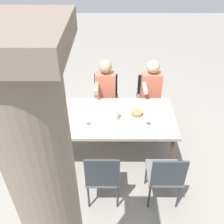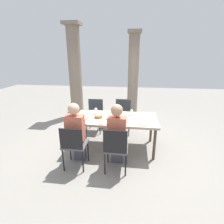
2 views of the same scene
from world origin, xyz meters
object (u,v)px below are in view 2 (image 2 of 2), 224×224
object	(u,v)px
plate_1	(102,122)
plate_0	(90,112)
chair_mid_north	(123,114)
plate_3	(144,124)
stone_column_centre	(133,77)
wine_glass_0	(96,109)
plate_2	(125,113)
chair_west_south	(74,144)
chair_mid_south	(116,147)
wine_glass_2	(132,111)
water_pitcher	(114,113)
chair_west_north	(95,113)
dining_table	(115,120)
diner_man_white	(117,134)
diner_woman_green	(77,132)
bread_basket	(98,116)
stone_column_near	(75,73)

from	to	relation	value
plate_1	plate_0	bearing A→B (deg)	123.82
chair_mid_north	plate_3	world-z (taller)	chair_mid_north
stone_column_centre	wine_glass_0	size ratio (longest dim) A/B	18.40
plate_2	plate_3	xyz separation A→B (m)	(0.43, -0.62, -0.00)
chair_west_south	plate_0	size ratio (longest dim) A/B	3.68
chair_mid_south	wine_glass_2	size ratio (longest dim) A/B	6.37
plate_1	wine_glass_2	distance (m)	0.81
water_pitcher	stone_column_centre	bearing A→B (deg)	79.52
chair_west_north	water_pitcher	bearing A→B (deg)	-52.51
plate_2	wine_glass_2	size ratio (longest dim) A/B	1.47
dining_table	stone_column_centre	distance (m)	2.28
wine_glass_0	water_pitcher	size ratio (longest dim) A/B	0.82
plate_1	chair_mid_north	bearing A→B (deg)	74.16
chair_west_north	chair_west_south	world-z (taller)	chair_west_north
chair_west_south	wine_glass_0	world-z (taller)	wine_glass_0
plate_1	water_pitcher	bearing A→B (deg)	62.17
dining_table	plate_0	distance (m)	0.73
chair_west_north	dining_table	bearing A→B (deg)	-53.16
chair_west_north	plate_0	size ratio (longest dim) A/B	3.75
dining_table	water_pitcher	xyz separation A→B (m)	(-0.03, 0.07, 0.15)
chair_mid_north	plate_2	distance (m)	0.64
wine_glass_2	dining_table	bearing A→B (deg)	-149.01
chair_west_north	diner_man_white	xyz separation A→B (m)	(0.79, -1.62, 0.17)
chair_mid_south	dining_table	bearing A→B (deg)	97.00
plate_1	plate_3	world-z (taller)	same
dining_table	plate_2	size ratio (longest dim) A/B	9.06
chair_west_north	diner_woman_green	xyz separation A→B (m)	(0.00, -1.63, 0.16)
chair_west_south	plate_0	world-z (taller)	chair_west_south
wine_glass_0	wine_glass_2	distance (m)	0.86
chair_mid_north	wine_glass_2	distance (m)	0.80
plate_2	bread_basket	bearing A→B (deg)	-147.76
plate_2	plate_3	distance (m)	0.76
diner_woman_green	water_pitcher	bearing A→B (deg)	50.86
wine_glass_0	plate_0	bearing A→B (deg)	149.48
plate_1	water_pitcher	size ratio (longest dim) A/B	1.32
dining_table	chair_mid_south	size ratio (longest dim) A/B	2.09
plate_1	plate_2	world-z (taller)	same
plate_0	wine_glass_2	bearing A→B (deg)	-5.16
stone_column_centre	chair_mid_south	bearing A→B (deg)	-94.48
chair_mid_south	water_pitcher	bearing A→B (deg)	98.50
chair_west_south	stone_column_centre	bearing A→B (deg)	71.33
chair_west_south	plate_0	xyz separation A→B (m)	(0.02, 1.21, 0.23)
stone_column_near	bread_basket	bearing A→B (deg)	-60.67
stone_column_near	wine_glass_2	xyz separation A→B (m)	(1.97, -1.93, -0.66)
chair_mid_north	wine_glass_0	size ratio (longest dim) A/B	6.04
chair_mid_south	bread_basket	xyz separation A→B (m)	(-0.49, 0.86, 0.26)
diner_man_white	plate_0	size ratio (longest dim) A/B	5.36
chair_mid_north	water_pitcher	world-z (taller)	water_pitcher
plate_0	chair_west_north	bearing A→B (deg)	91.71
stone_column_near	plate_1	distance (m)	2.92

